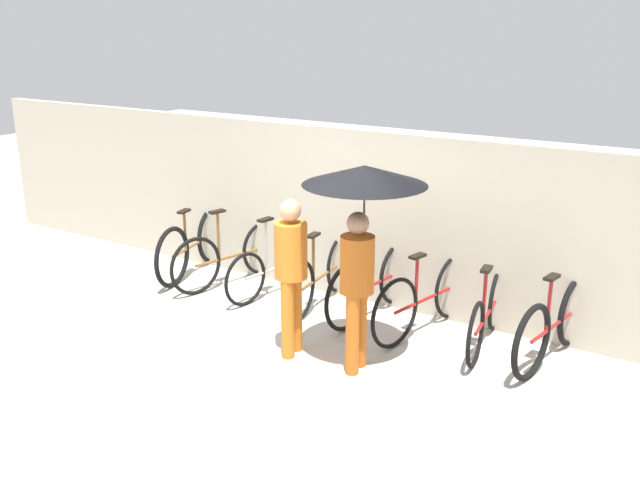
% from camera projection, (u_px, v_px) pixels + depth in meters
% --- Properties ---
extents(ground_plane, '(30.00, 30.00, 0.00)m').
position_uv_depth(ground_plane, '(256.00, 369.00, 6.83)').
color(ground_plane, '#B7B2A8').
extents(back_wall, '(12.67, 0.12, 2.03)m').
position_uv_depth(back_wall, '(366.00, 217.00, 8.27)').
color(back_wall, '#B2A893').
rests_on(back_wall, ground).
extents(parked_bicycle_0, '(0.55, 1.78, 0.98)m').
position_uv_depth(parked_bicycle_0, '(193.00, 244.00, 9.31)').
color(parked_bicycle_0, black).
rests_on(parked_bicycle_0, ground).
extents(parked_bicycle_1, '(0.59, 1.76, 1.07)m').
position_uv_depth(parked_bicycle_1, '(232.00, 255.00, 8.95)').
color(parked_bicycle_1, black).
rests_on(parked_bicycle_1, ground).
extents(parked_bicycle_2, '(0.44, 1.71, 1.02)m').
position_uv_depth(parked_bicycle_2, '(278.00, 265.00, 8.67)').
color(parked_bicycle_2, black).
rests_on(parked_bicycle_2, ground).
extents(parked_bicycle_3, '(0.44, 1.76, 1.07)m').
position_uv_depth(parked_bicycle_3, '(321.00, 275.00, 8.26)').
color(parked_bicycle_3, black).
rests_on(parked_bicycle_3, ground).
extents(parked_bicycle_4, '(0.44, 1.74, 0.99)m').
position_uv_depth(parked_bicycle_4, '(374.00, 283.00, 7.96)').
color(parked_bicycle_4, black).
rests_on(parked_bicycle_4, ground).
extents(parked_bicycle_5, '(0.53, 1.79, 1.01)m').
position_uv_depth(parked_bicycle_5, '(427.00, 297.00, 7.56)').
color(parked_bicycle_5, black).
rests_on(parked_bicycle_5, ground).
extents(parked_bicycle_6, '(0.44, 1.61, 1.00)m').
position_uv_depth(parked_bicycle_6, '(487.00, 314.00, 7.23)').
color(parked_bicycle_6, black).
rests_on(parked_bicycle_6, ground).
extents(parked_bicycle_7, '(0.46, 1.71, 0.99)m').
position_uv_depth(parked_bicycle_7, '(554.00, 324.00, 6.90)').
color(parked_bicycle_7, black).
rests_on(parked_bicycle_7, ground).
extents(pedestrian_leading, '(0.32, 0.32, 1.59)m').
position_uv_depth(pedestrian_leading, '(291.00, 266.00, 6.89)').
color(pedestrian_leading, '#C66B1E').
rests_on(pedestrian_leading, ground).
extents(pedestrian_center, '(1.15, 1.15, 1.96)m').
position_uv_depth(pedestrian_center, '(363.00, 205.00, 6.45)').
color(pedestrian_center, '#B25619').
rests_on(pedestrian_center, ground).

